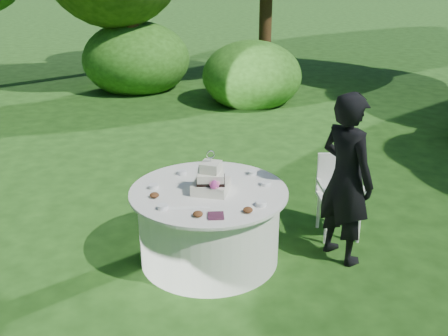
{
  "coord_description": "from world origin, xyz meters",
  "views": [
    {
      "loc": [
        -0.1,
        -4.67,
        2.89
      ],
      "look_at": [
        0.15,
        0.0,
        1.0
      ],
      "focal_mm": 42.0,
      "sensor_mm": 36.0,
      "label": 1
    }
  ],
  "objects_px": {
    "guest": "(346,179)",
    "chair": "(338,189)",
    "napkins": "(216,216)",
    "table": "(209,225)",
    "cake": "(211,181)"
  },
  "relations": [
    {
      "from": "guest",
      "to": "chair",
      "type": "bearing_deg",
      "value": -40.11
    },
    {
      "from": "napkins",
      "to": "guest",
      "type": "bearing_deg",
      "value": 22.46
    },
    {
      "from": "napkins",
      "to": "table",
      "type": "bearing_deg",
      "value": 94.77
    },
    {
      "from": "guest",
      "to": "table",
      "type": "distance_m",
      "value": 1.43
    },
    {
      "from": "napkins",
      "to": "guest",
      "type": "xyz_separation_m",
      "value": [
        1.3,
        0.54,
        0.09
      ]
    },
    {
      "from": "guest",
      "to": "table",
      "type": "relative_size",
      "value": 1.12
    },
    {
      "from": "guest",
      "to": "cake",
      "type": "xyz_separation_m",
      "value": [
        -1.33,
        -0.0,
        0.01
      ]
    },
    {
      "from": "napkins",
      "to": "table",
      "type": "distance_m",
      "value": 0.69
    },
    {
      "from": "napkins",
      "to": "chair",
      "type": "height_order",
      "value": "chair"
    },
    {
      "from": "napkins",
      "to": "table",
      "type": "xyz_separation_m",
      "value": [
        -0.05,
        0.57,
        -0.39
      ]
    },
    {
      "from": "napkins",
      "to": "cake",
      "type": "distance_m",
      "value": 0.54
    },
    {
      "from": "napkins",
      "to": "cake",
      "type": "bearing_deg",
      "value": 92.8
    },
    {
      "from": "table",
      "to": "cake",
      "type": "height_order",
      "value": "cake"
    },
    {
      "from": "guest",
      "to": "chair",
      "type": "xyz_separation_m",
      "value": [
        0.09,
        0.53,
        -0.35
      ]
    },
    {
      "from": "guest",
      "to": "napkins",
      "type": "bearing_deg",
      "value": 82.04
    }
  ]
}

